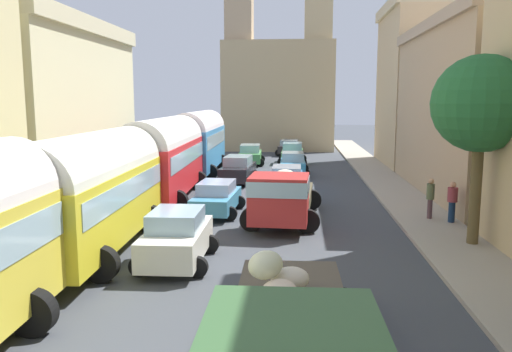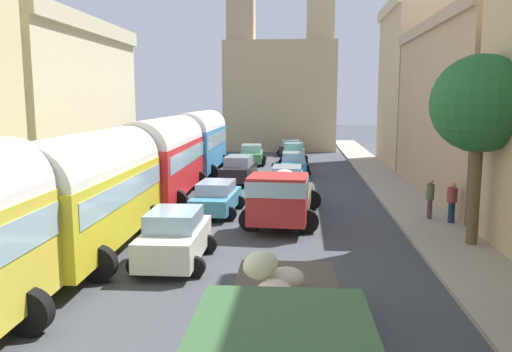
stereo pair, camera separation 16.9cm
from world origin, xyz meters
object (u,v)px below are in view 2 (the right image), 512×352
(cargo_truck_1, at_px, (282,195))
(car_4, at_px, (175,237))
(cargo_truck_0, at_px, (283,344))
(car_0, at_px, (287,179))
(pedestrian_1, at_px, (452,201))
(parked_bus_1, at_px, (91,188))
(car_2, at_px, (294,153))
(parked_bus_2, at_px, (165,155))
(car_6, at_px, (239,169))
(car_1, at_px, (294,164))
(car_5, at_px, (216,198))
(car_3, at_px, (291,147))
(pedestrian_2, at_px, (430,197))
(car_7, at_px, (251,155))
(parked_bus_3, at_px, (201,139))

(cargo_truck_1, distance_m, car_4, 6.16)
(cargo_truck_0, xyz_separation_m, car_0, (-0.49, 19.37, -0.44))
(car_0, xyz_separation_m, pedestrian_1, (6.67, -6.57, 0.25))
(cargo_truck_0, relative_size, pedestrian_1, 4.15)
(parked_bus_1, height_order, car_2, parked_bus_1)
(parked_bus_2, distance_m, car_6, 6.36)
(car_1, distance_m, car_5, 12.29)
(car_3, bearing_deg, pedestrian_1, -75.11)
(cargo_truck_0, xyz_separation_m, car_3, (-0.69, 38.63, -0.48))
(car_0, distance_m, pedestrian_2, 8.46)
(cargo_truck_0, height_order, pedestrian_1, cargo_truck_0)
(car_6, bearing_deg, cargo_truck_0, -81.25)
(parked_bus_2, xyz_separation_m, car_1, (6.26, 8.77, -1.48))
(car_4, relative_size, pedestrian_1, 2.11)
(cargo_truck_1, bearing_deg, parked_bus_2, 142.40)
(cargo_truck_1, relative_size, car_4, 1.92)
(car_1, relative_size, car_5, 0.95)
(car_0, bearing_deg, pedestrian_2, -45.00)
(cargo_truck_1, height_order, car_0, cargo_truck_1)
(car_1, distance_m, car_3, 12.70)
(car_4, bearing_deg, car_7, 90.08)
(pedestrian_1, bearing_deg, parked_bus_3, 133.47)
(car_5, height_order, car_7, car_7)
(cargo_truck_0, xyz_separation_m, car_1, (-0.24, 25.94, -0.42))
(parked_bus_3, height_order, car_0, parked_bus_3)
(car_7, height_order, pedestrian_2, pedestrian_2)
(parked_bus_3, bearing_deg, pedestrian_1, -46.53)
(cargo_truck_0, distance_m, car_3, 38.64)
(pedestrian_2, bearing_deg, car_7, 116.80)
(parked_bus_3, xyz_separation_m, car_3, (5.81, 12.46, -1.64))
(car_1, height_order, car_3, car_1)
(car_6, bearing_deg, car_1, 46.09)
(parked_bus_3, xyz_separation_m, car_0, (6.01, -6.80, -1.61))
(parked_bus_1, xyz_separation_m, parked_bus_3, (-0.00, 18.00, 0.21))
(cargo_truck_0, height_order, car_2, cargo_truck_0)
(cargo_truck_0, relative_size, car_7, 1.80)
(parked_bus_1, height_order, car_7, parked_bus_1)
(parked_bus_1, relative_size, cargo_truck_0, 1.20)
(car_6, relative_size, pedestrian_2, 2.40)
(car_4, bearing_deg, car_1, 80.02)
(parked_bus_3, bearing_deg, cargo_truck_1, -66.23)
(parked_bus_3, distance_m, car_6, 4.95)
(cargo_truck_0, xyz_separation_m, car_5, (-3.42, 14.07, -0.45))
(car_1, height_order, car_2, car_2)
(car_3, xyz_separation_m, car_7, (-2.88, -7.32, 0.07))
(car_7, height_order, pedestrian_1, pedestrian_1)
(parked_bus_3, distance_m, car_1, 6.47)
(car_0, xyz_separation_m, car_7, (-3.07, 11.94, 0.03))
(parked_bus_1, bearing_deg, cargo_truck_1, 36.17)
(parked_bus_3, xyz_separation_m, pedestrian_2, (11.98, -12.78, -1.31))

